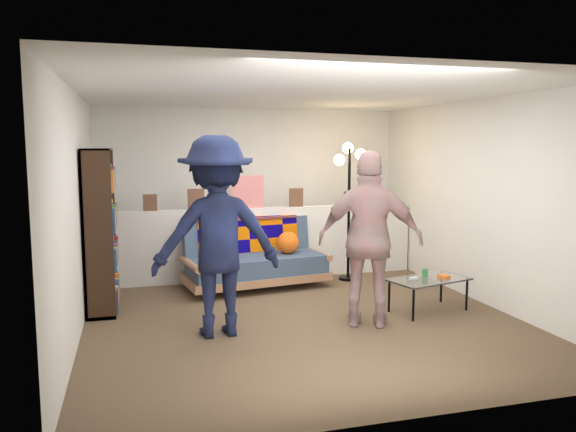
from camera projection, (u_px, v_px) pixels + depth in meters
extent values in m
plane|color=brown|center=(298.00, 315.00, 6.19)|extent=(5.00, 5.00, 0.00)
cube|color=silver|center=(251.00, 189.00, 8.44)|extent=(4.50, 0.10, 2.40)
cube|color=silver|center=(76.00, 213.00, 5.45)|extent=(0.10, 5.00, 2.40)
cube|color=silver|center=(480.00, 201.00, 6.64)|extent=(0.10, 5.00, 2.40)
cube|color=white|center=(298.00, 93.00, 5.90)|extent=(4.50, 5.00, 0.10)
cube|color=silver|center=(261.00, 243.00, 7.85)|extent=(4.45, 0.15, 1.00)
cube|color=brown|center=(150.00, 203.00, 7.36)|extent=(0.18, 0.02, 0.22)
cube|color=brown|center=(196.00, 199.00, 7.52)|extent=(0.22, 0.02, 0.28)
cube|color=silver|center=(247.00, 192.00, 7.69)|extent=(0.45, 0.02, 0.45)
cube|color=brown|center=(296.00, 198.00, 7.89)|extent=(0.20, 0.02, 0.26)
cube|color=brown|center=(349.00, 198.00, 8.10)|extent=(0.16, 0.02, 0.20)
cube|color=#A2704E|center=(256.00, 277.00, 7.37)|extent=(1.96, 1.10, 0.10)
cube|color=#394C66|center=(257.00, 265.00, 7.30)|extent=(1.84, 0.94, 0.23)
cube|color=#394C66|center=(247.00, 239.00, 7.60)|extent=(1.77, 0.50, 0.55)
cylinder|color=#A2704E|center=(190.00, 264.00, 6.98)|extent=(0.21, 0.83, 0.09)
cylinder|color=#A2704E|center=(316.00, 253.00, 7.69)|extent=(0.21, 0.83, 0.09)
cube|color=#0A0469|center=(249.00, 239.00, 7.52)|extent=(1.41, 0.32, 0.51)
cube|color=#0A0469|center=(246.00, 218.00, 7.61)|extent=(1.44, 0.46, 0.03)
sphere|color=#F45A15|center=(288.00, 243.00, 7.45)|extent=(0.29, 0.29, 0.29)
cube|color=black|center=(87.00, 231.00, 6.26)|extent=(0.02, 0.91, 1.82)
cube|color=black|center=(98.00, 236.00, 5.87)|extent=(0.30, 0.02, 1.82)
cube|color=black|center=(102.00, 225.00, 6.72)|extent=(0.30, 0.02, 1.82)
cube|color=black|center=(97.00, 149.00, 6.19)|extent=(0.30, 0.91, 0.02)
cube|color=black|center=(103.00, 307.00, 6.41)|extent=(0.30, 0.91, 0.04)
cube|color=black|center=(102.00, 267.00, 6.35)|extent=(0.30, 0.87, 0.02)
cube|color=black|center=(100.00, 230.00, 6.30)|extent=(0.30, 0.87, 0.02)
cube|color=black|center=(99.00, 192.00, 6.25)|extent=(0.30, 0.87, 0.02)
cube|color=#B13523|center=(105.00, 291.00, 6.39)|extent=(0.22, 0.85, 0.30)
cube|color=#265AA6|center=(103.00, 253.00, 6.34)|extent=(0.22, 0.85, 0.28)
cube|color=gold|center=(102.00, 216.00, 6.28)|extent=(0.22, 0.85, 0.30)
cube|color=#2F8241|center=(100.00, 178.00, 6.23)|extent=(0.22, 0.85, 0.28)
cylinder|color=black|center=(413.00, 305.00, 5.94)|extent=(0.03, 0.03, 0.36)
cylinder|color=black|center=(467.00, 295.00, 6.34)|extent=(0.03, 0.03, 0.36)
cylinder|color=black|center=(389.00, 296.00, 6.27)|extent=(0.03, 0.03, 0.36)
cylinder|color=black|center=(441.00, 287.00, 6.67)|extent=(0.03, 0.03, 0.36)
cube|color=silver|center=(429.00, 279.00, 6.28)|extent=(0.99, 0.70, 0.02)
cube|color=silver|center=(414.00, 278.00, 6.23)|extent=(0.11, 0.07, 0.03)
cube|color=orange|center=(444.00, 277.00, 6.30)|extent=(0.12, 0.14, 0.04)
cylinder|color=#388744|center=(425.00, 272.00, 6.39)|extent=(0.08, 0.08, 0.09)
cylinder|color=black|center=(348.00, 278.00, 7.83)|extent=(0.26, 0.26, 0.03)
cylinder|color=black|center=(349.00, 215.00, 7.72)|extent=(0.04, 0.04, 1.82)
sphere|color=#FFC672|center=(339.00, 160.00, 7.65)|extent=(0.15, 0.15, 0.15)
sphere|color=#FFC672|center=(361.00, 154.00, 7.62)|extent=(0.15, 0.15, 0.15)
sphere|color=#FFC672|center=(348.00, 148.00, 7.74)|extent=(0.15, 0.15, 0.15)
imported|color=black|center=(217.00, 236.00, 5.45)|extent=(1.29, 0.77, 1.95)
imported|color=#D4898B|center=(370.00, 240.00, 5.71)|extent=(1.15, 0.85, 1.81)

